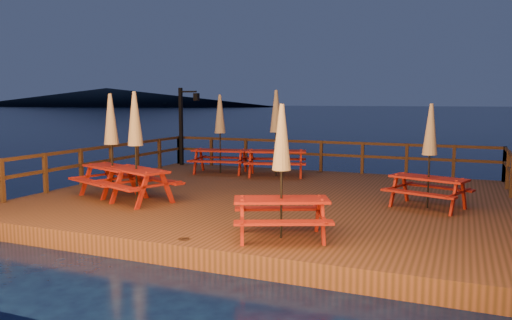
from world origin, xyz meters
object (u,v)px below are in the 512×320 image
(picnic_table_1, at_px, (282,169))
(picnic_table_2, at_px, (112,144))
(lamp_post, at_px, (184,119))
(picnic_table_0, at_px, (276,132))

(picnic_table_1, distance_m, picnic_table_2, 5.79)
(lamp_post, bearing_deg, picnic_table_0, -17.13)
(picnic_table_0, relative_size, picnic_table_1, 1.16)
(picnic_table_2, bearing_deg, lamp_post, 125.79)
(lamp_post, relative_size, picnic_table_0, 1.05)
(picnic_table_1, height_order, picnic_table_2, picnic_table_2)
(picnic_table_0, bearing_deg, lamp_post, 145.68)
(picnic_table_0, distance_m, picnic_table_1, 7.59)
(picnic_table_0, distance_m, picnic_table_2, 5.72)
(lamp_post, height_order, picnic_table_1, lamp_post)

